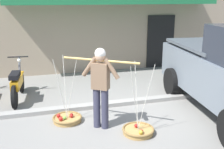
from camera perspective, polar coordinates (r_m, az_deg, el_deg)
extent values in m
plane|color=gray|center=(6.25, -0.96, -9.19)|extent=(90.00, 90.00, 0.00)
cube|color=gray|center=(6.85, -2.49, -6.40)|extent=(20.00, 0.24, 0.10)
cylinder|color=#38384C|center=(5.65, -1.50, -7.22)|extent=(0.15, 0.15, 0.86)
cylinder|color=#38384C|center=(5.71, -3.20, -6.97)|extent=(0.15, 0.15, 0.86)
cube|color=#84664C|center=(5.45, -2.44, -0.31)|extent=(0.39, 0.36, 0.54)
sphere|color=tan|center=(5.35, -2.49, 3.86)|extent=(0.21, 0.21, 0.21)
sphere|color=silver|center=(5.34, -2.50, 4.39)|extent=(0.22, 0.22, 0.22)
cylinder|color=#84664C|center=(5.32, -0.07, 1.21)|extent=(0.33, 0.27, 0.43)
cylinder|color=#84664C|center=(5.49, -4.78, 1.64)|extent=(0.33, 0.27, 0.43)
cylinder|color=tan|center=(5.36, -2.48, 2.98)|extent=(1.33, 0.98, 0.04)
cylinder|color=#B2894C|center=(5.62, 5.50, -11.78)|extent=(0.61, 0.61, 0.09)
torus|color=olive|center=(5.60, 5.52, -11.33)|extent=(0.65, 0.65, 0.05)
sphere|color=red|center=(5.65, 5.11, -10.65)|extent=(0.08, 0.08, 0.08)
sphere|color=#AD201B|center=(5.44, 6.19, -11.79)|extent=(0.08, 0.08, 0.08)
sphere|color=gold|center=(5.40, 6.09, -11.96)|extent=(0.08, 0.08, 0.08)
cylinder|color=silver|center=(5.44, 5.17, -4.36)|extent=(0.01, 0.29, 1.36)
cylinder|color=silver|center=(5.22, 4.75, -5.26)|extent=(0.25, 0.15, 1.36)
cylinder|color=silver|center=(5.31, 7.21, -4.97)|extent=(0.25, 0.15, 1.36)
cylinder|color=#B2894C|center=(6.17, -9.38, -9.30)|extent=(0.61, 0.61, 0.09)
torus|color=olive|center=(6.14, -9.40, -8.88)|extent=(0.65, 0.65, 0.05)
sphere|color=#AD1F1B|center=(6.12, -8.52, -8.58)|extent=(0.08, 0.08, 0.08)
sphere|color=red|center=(6.16, -11.17, -8.48)|extent=(0.09, 0.09, 0.09)
sphere|color=red|center=(6.16, -8.52, -8.41)|extent=(0.08, 0.08, 0.08)
sphere|color=red|center=(6.00, -10.72, -9.15)|extent=(0.09, 0.09, 0.09)
sphere|color=#7ABD48|center=(6.06, -9.89, -8.94)|extent=(0.08, 0.08, 0.08)
cylinder|color=silver|center=(6.03, -9.85, -2.50)|extent=(0.01, 0.29, 1.36)
cylinder|color=silver|center=(5.82, -10.79, -3.22)|extent=(0.25, 0.15, 1.36)
cylinder|color=silver|center=(5.84, -8.44, -3.03)|extent=(0.25, 0.15, 1.36)
cylinder|color=black|center=(8.27, -18.49, -1.50)|extent=(0.14, 0.59, 0.58)
cylinder|color=black|center=(7.10, -19.80, -4.46)|extent=(0.14, 0.59, 0.58)
cube|color=orange|center=(8.20, -18.65, 0.24)|extent=(0.17, 0.29, 0.06)
cube|color=orange|center=(7.52, -19.35, -1.52)|extent=(0.29, 0.92, 0.24)
cube|color=black|center=(7.29, -19.73, -0.14)|extent=(0.27, 0.58, 0.12)
cylinder|color=slate|center=(8.07, -18.83, 0.93)|extent=(0.09, 0.30, 0.76)
cylinder|color=black|center=(7.90, -19.16, 3.52)|extent=(0.54, 0.09, 0.04)
sphere|color=silver|center=(8.09, -18.91, 2.79)|extent=(0.11, 0.11, 0.11)
cube|color=#4A5259|center=(7.60, 20.88, 5.73)|extent=(2.05, 2.53, 0.08)
cylinder|color=black|center=(7.77, 12.58, -1.44)|extent=(0.34, 0.78, 0.76)
cube|color=tan|center=(12.34, -3.33, 13.37)|extent=(13.00, 5.00, 4.20)
cube|color=#237F47|center=(9.42, 0.81, 15.03)|extent=(7.15, 1.00, 0.16)
cube|color=black|center=(10.72, 10.13, 6.84)|extent=(1.10, 0.06, 2.00)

